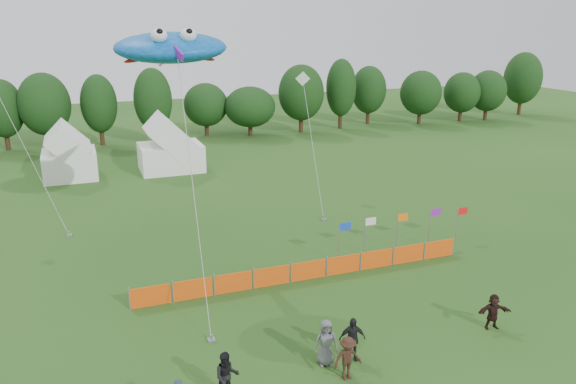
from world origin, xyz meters
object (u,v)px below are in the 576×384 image
object	(u,v)px
spectator_b	(227,376)
spectator_e	(326,343)
stingray_kite	(170,48)
barrier_fence	(308,270)
spectator_c	(348,358)
tent_left	(69,156)
spectator_d	(352,339)
tent_right	(170,149)
spectator_f	(493,312)

from	to	relation	value
spectator_b	spectator_e	bearing A→B (deg)	17.25
spectator_b	stingray_kite	size ratio (longest dim) A/B	0.12
barrier_fence	stingray_kite	bearing A→B (deg)	141.99
spectator_b	spectator_c	size ratio (longest dim) A/B	1.07
barrier_fence	spectator_e	distance (m)	7.52
spectator_e	tent_left	bearing A→B (deg)	116.26
stingray_kite	spectator_c	bearing A→B (deg)	-73.47
spectator_b	stingray_kite	xyz separation A→B (m)	(0.71, 12.29, 10.63)
spectator_c	barrier_fence	bearing A→B (deg)	76.97
spectator_c	spectator_d	bearing A→B (deg)	55.49
stingray_kite	spectator_d	bearing A→B (deg)	-68.89
spectator_c	tent_left	bearing A→B (deg)	105.49
barrier_fence	stingray_kite	size ratio (longest dim) A/B	1.16
spectator_d	spectator_e	size ratio (longest dim) A/B	0.96
tent_right	spectator_b	size ratio (longest dim) A/B	2.99
tent_left	stingray_kite	distance (m)	23.63
tent_right	spectator_c	size ratio (longest dim) A/B	3.19
spectator_c	spectator_d	xyz separation A→B (m)	(0.73, 1.06, 0.04)
tent_left	spectator_c	world-z (taller)	tent_left
spectator_d	tent_left	bearing A→B (deg)	119.06
barrier_fence	tent_right	bearing A→B (deg)	96.49
tent_right	spectator_d	size ratio (longest dim) A/B	3.03
spectator_d	spectator_c	bearing A→B (deg)	-112.61
spectator_e	stingray_kite	bearing A→B (deg)	117.18
barrier_fence	spectator_f	bearing A→B (deg)	-52.52
tent_left	spectator_f	size ratio (longest dim) A/B	2.73
spectator_c	tent_right	bearing A→B (deg)	91.52
spectator_d	spectator_f	bearing A→B (deg)	11.25
tent_left	spectator_d	xyz separation A→B (m)	(10.08, -32.53, -1.04)
barrier_fence	spectator_b	size ratio (longest dim) A/B	9.75
barrier_fence	spectator_d	distance (m)	7.33
tent_left	stingray_kite	world-z (taller)	stingray_kite
barrier_fence	spectator_f	world-z (taller)	spectator_f
tent_right	spectator_f	bearing A→B (deg)	-75.32
tent_left	tent_right	world-z (taller)	tent_right
barrier_fence	tent_left	bearing A→B (deg)	113.99
stingray_kite	barrier_fence	bearing A→B (deg)	-38.01
tent_right	spectator_e	bearing A→B (deg)	-89.01
spectator_c	spectator_f	world-z (taller)	spectator_c
spectator_b	spectator_d	xyz separation A→B (m)	(5.22, 0.62, -0.01)
stingray_kite	spectator_f	bearing A→B (deg)	-46.14
spectator_f	spectator_e	bearing A→B (deg)	-168.28
tent_left	spectator_e	distance (m)	33.69
tent_left	spectator_b	bearing A→B (deg)	-81.65
tent_left	spectator_c	bearing A→B (deg)	-74.44
tent_right	tent_left	bearing A→B (deg)	176.98
spectator_c	stingray_kite	bearing A→B (deg)	106.46
spectator_e	spectator_f	world-z (taller)	spectator_e
tent_left	tent_right	bearing A→B (deg)	-3.02
tent_left	spectator_d	world-z (taller)	tent_left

